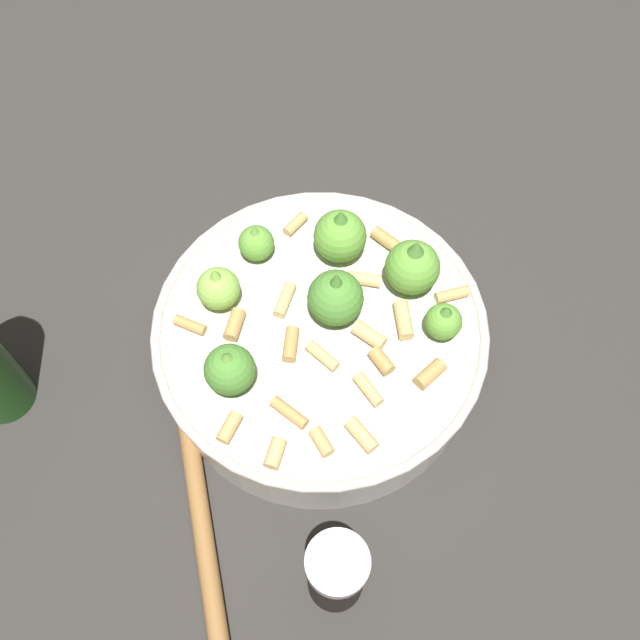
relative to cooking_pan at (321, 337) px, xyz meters
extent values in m
plane|color=#2D2B28|center=(0.00, 0.00, -0.04)|extent=(2.40, 2.40, 0.00)
cylinder|color=beige|center=(0.00, 0.00, -0.01)|extent=(0.27, 0.27, 0.06)
torus|color=beige|center=(0.00, 0.00, 0.02)|extent=(0.28, 0.28, 0.01)
sphere|color=#609E38|center=(-0.05, -0.07, 0.04)|extent=(0.03, 0.03, 0.03)
cone|color=#75B247|center=(-0.05, -0.07, 0.06)|extent=(0.01, 0.01, 0.01)
sphere|color=#609E38|center=(-0.02, 0.10, 0.04)|extent=(0.03, 0.03, 0.03)
cone|color=#4C8933|center=(-0.02, 0.10, 0.05)|extent=(0.02, 0.02, 0.01)
sphere|color=#609E38|center=(-0.07, -0.01, 0.05)|extent=(0.05, 0.05, 0.05)
cone|color=#4C8933|center=(-0.07, -0.01, 0.07)|extent=(0.02, 0.02, 0.02)
sphere|color=#4C8933|center=(-0.01, 0.01, 0.05)|extent=(0.05, 0.05, 0.05)
cone|color=#4C8933|center=(-0.01, 0.01, 0.07)|extent=(0.02, 0.02, 0.02)
sphere|color=#4C8933|center=(0.07, -0.05, 0.04)|extent=(0.04, 0.04, 0.04)
cone|color=#609E38|center=(0.07, -0.05, 0.06)|extent=(0.02, 0.02, 0.01)
sphere|color=#609E38|center=(-0.06, 0.06, 0.05)|extent=(0.05, 0.05, 0.05)
cone|color=#4C8933|center=(-0.06, 0.06, 0.07)|extent=(0.02, 0.02, 0.02)
sphere|color=#8CC64C|center=(0.00, -0.09, 0.04)|extent=(0.04, 0.04, 0.04)
cone|color=#8CC64C|center=(0.00, -0.09, 0.06)|extent=(0.02, 0.02, 0.02)
cylinder|color=tan|center=(-0.02, 0.07, 0.03)|extent=(0.04, 0.02, 0.01)
cylinder|color=tan|center=(-0.06, 0.10, 0.03)|extent=(0.02, 0.03, 0.01)
cylinder|color=tan|center=(0.03, -0.10, 0.03)|extent=(0.01, 0.03, 0.01)
cylinder|color=tan|center=(0.00, 0.04, 0.03)|extent=(0.02, 0.03, 0.01)
cylinder|color=tan|center=(-0.09, 0.03, 0.03)|extent=(0.03, 0.04, 0.01)
cylinder|color=tan|center=(0.03, -0.02, 0.03)|extent=(0.03, 0.02, 0.01)
cylinder|color=tan|center=(0.12, 0.00, 0.03)|extent=(0.02, 0.01, 0.01)
cylinder|color=tan|center=(0.08, 0.00, 0.03)|extent=(0.02, 0.03, 0.01)
cylinder|color=tan|center=(0.03, 0.01, 0.03)|extent=(0.02, 0.03, 0.01)
cylinder|color=tan|center=(0.11, -0.04, 0.03)|extent=(0.03, 0.01, 0.01)
cylinder|color=tan|center=(0.02, 0.10, 0.03)|extent=(0.03, 0.02, 0.01)
cylinder|color=tan|center=(0.05, 0.05, 0.03)|extent=(0.03, 0.03, 0.01)
cylinder|color=tan|center=(0.09, 0.06, 0.03)|extent=(0.03, 0.03, 0.01)
cylinder|color=tan|center=(-0.05, 0.02, 0.03)|extent=(0.01, 0.03, 0.01)
cylinder|color=tan|center=(0.02, -0.07, 0.03)|extent=(0.03, 0.01, 0.01)
cylinder|color=tan|center=(-0.09, -0.05, 0.03)|extent=(0.03, 0.02, 0.01)
cylinder|color=tan|center=(-0.01, -0.04, 0.03)|extent=(0.03, 0.01, 0.01)
cylinder|color=tan|center=(0.10, 0.03, 0.03)|extent=(0.02, 0.02, 0.01)
cylinder|color=tan|center=(0.02, 0.06, 0.03)|extent=(0.02, 0.02, 0.01)
cylinder|color=black|center=(0.18, 0.07, 0.00)|extent=(0.04, 0.04, 0.08)
cylinder|color=silver|center=(0.18, 0.07, 0.05)|extent=(0.04, 0.04, 0.01)
cylinder|color=olive|center=(0.17, -0.05, -0.03)|extent=(0.19, 0.12, 0.02)
camera|label=1|loc=(0.27, 0.08, 0.54)|focal=39.62mm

